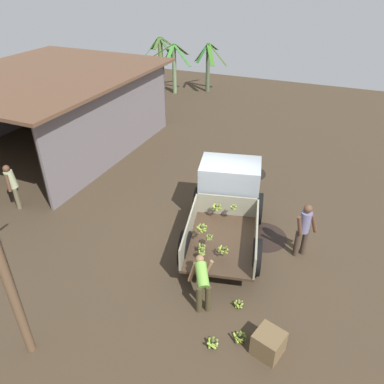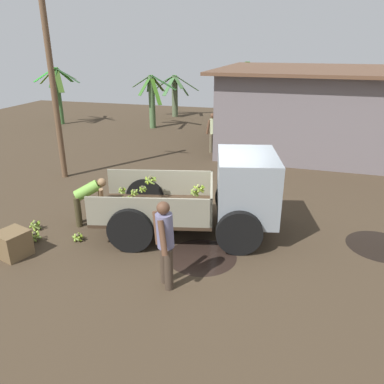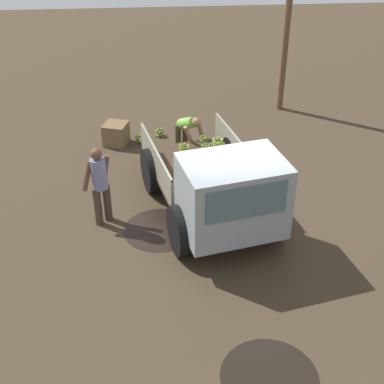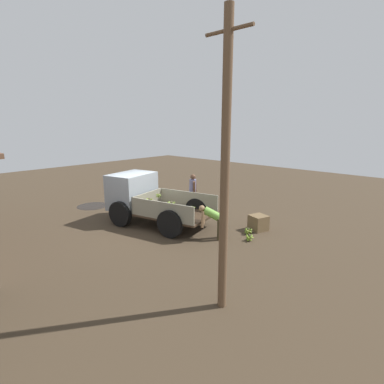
{
  "view_description": "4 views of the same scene",
  "coord_description": "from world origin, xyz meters",
  "px_view_note": "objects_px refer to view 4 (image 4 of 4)",
  "views": [
    {
      "loc": [
        -9.03,
        -2.84,
        7.2
      ],
      "look_at": [
        -0.6,
        0.64,
        1.56
      ],
      "focal_mm": 35.0,
      "sensor_mm": 36.0,
      "label": 1
    },
    {
      "loc": [
        1.8,
        -8.11,
        4.25
      ],
      "look_at": [
        -0.25,
        -0.74,
        1.2
      ],
      "focal_mm": 35.0,
      "sensor_mm": 36.0,
      "label": 2
    },
    {
      "loc": [
        8.94,
        -1.44,
        6.59
      ],
      "look_at": [
        0.43,
        -0.76,
        1.07
      ],
      "focal_mm": 50.0,
      "sensor_mm": 36.0,
      "label": 3
    },
    {
      "loc": [
        -9.13,
        7.15,
        3.98
      ],
      "look_at": [
        -1.42,
        -1.24,
        1.31
      ],
      "focal_mm": 28.0,
      "sensor_mm": 36.0,
      "label": 4
    }
  ],
  "objects_px": {
    "person_foreground_visitor": "(193,191)",
    "banana_bunch_on_ground_0": "(248,231)",
    "wooden_crate_0": "(258,223)",
    "banana_bunch_on_ground_2": "(249,237)",
    "utility_pole": "(225,168)",
    "person_worker_loading": "(213,219)",
    "banana_bunch_on_ground_1": "(223,228)",
    "cargo_truck": "(142,197)"
  },
  "relations": [
    {
      "from": "person_foreground_visitor",
      "to": "wooden_crate_0",
      "type": "height_order",
      "value": "person_foreground_visitor"
    },
    {
      "from": "banana_bunch_on_ground_1",
      "to": "wooden_crate_0",
      "type": "relative_size",
      "value": 0.43
    },
    {
      "from": "person_worker_loading",
      "to": "banana_bunch_on_ground_2",
      "type": "distance_m",
      "value": 1.41
    },
    {
      "from": "utility_pole",
      "to": "wooden_crate_0",
      "type": "bearing_deg",
      "value": -68.41
    },
    {
      "from": "person_worker_loading",
      "to": "banana_bunch_on_ground_1",
      "type": "relative_size",
      "value": 4.69
    },
    {
      "from": "banana_bunch_on_ground_0",
      "to": "wooden_crate_0",
      "type": "relative_size",
      "value": 0.57
    },
    {
      "from": "person_worker_loading",
      "to": "banana_bunch_on_ground_0",
      "type": "relative_size",
      "value": 3.56
    },
    {
      "from": "utility_pole",
      "to": "person_worker_loading",
      "type": "xyz_separation_m",
      "value": [
        2.64,
        -2.96,
        -2.37
      ]
    },
    {
      "from": "banana_bunch_on_ground_0",
      "to": "banana_bunch_on_ground_2",
      "type": "relative_size",
      "value": 1.2
    },
    {
      "from": "cargo_truck",
      "to": "wooden_crate_0",
      "type": "height_order",
      "value": "cargo_truck"
    },
    {
      "from": "utility_pole",
      "to": "banana_bunch_on_ground_2",
      "type": "relative_size",
      "value": 22.02
    },
    {
      "from": "cargo_truck",
      "to": "person_worker_loading",
      "type": "bearing_deg",
      "value": 175.02
    },
    {
      "from": "person_worker_loading",
      "to": "wooden_crate_0",
      "type": "distance_m",
      "value": 2.01
    },
    {
      "from": "cargo_truck",
      "to": "person_foreground_visitor",
      "type": "relative_size",
      "value": 2.59
    },
    {
      "from": "person_foreground_visitor",
      "to": "banana_bunch_on_ground_1",
      "type": "distance_m",
      "value": 2.86
    },
    {
      "from": "person_worker_loading",
      "to": "banana_bunch_on_ground_0",
      "type": "bearing_deg",
      "value": -151.76
    },
    {
      "from": "utility_pole",
      "to": "cargo_truck",
      "type": "bearing_deg",
      "value": -22.76
    },
    {
      "from": "cargo_truck",
      "to": "banana_bunch_on_ground_0",
      "type": "xyz_separation_m",
      "value": [
        -4.07,
        -1.63,
        -0.88
      ]
    },
    {
      "from": "person_foreground_visitor",
      "to": "banana_bunch_on_ground_0",
      "type": "xyz_separation_m",
      "value": [
        -3.45,
        0.77,
        -0.81
      ]
    },
    {
      "from": "person_worker_loading",
      "to": "wooden_crate_0",
      "type": "bearing_deg",
      "value": -142.94
    },
    {
      "from": "cargo_truck",
      "to": "person_worker_loading",
      "type": "distance_m",
      "value": 3.39
    },
    {
      "from": "person_foreground_visitor",
      "to": "banana_bunch_on_ground_2",
      "type": "distance_m",
      "value": 4.1
    },
    {
      "from": "wooden_crate_0",
      "to": "banana_bunch_on_ground_2",
      "type": "bearing_deg",
      "value": 106.01
    },
    {
      "from": "cargo_truck",
      "to": "person_worker_loading",
      "type": "xyz_separation_m",
      "value": [
        -3.35,
        -0.45,
        -0.3
      ]
    },
    {
      "from": "person_foreground_visitor",
      "to": "person_worker_loading",
      "type": "xyz_separation_m",
      "value": [
        -2.73,
        1.95,
        -0.23
      ]
    },
    {
      "from": "utility_pole",
      "to": "banana_bunch_on_ground_1",
      "type": "height_order",
      "value": "utility_pole"
    },
    {
      "from": "utility_pole",
      "to": "person_foreground_visitor",
      "type": "xyz_separation_m",
      "value": [
        5.37,
        -4.91,
        -2.14
      ]
    },
    {
      "from": "banana_bunch_on_ground_0",
      "to": "banana_bunch_on_ground_1",
      "type": "height_order",
      "value": "banana_bunch_on_ground_0"
    },
    {
      "from": "cargo_truck",
      "to": "person_worker_loading",
      "type": "height_order",
      "value": "cargo_truck"
    },
    {
      "from": "cargo_truck",
      "to": "banana_bunch_on_ground_0",
      "type": "distance_m",
      "value": 4.47
    },
    {
      "from": "person_worker_loading",
      "to": "cargo_truck",
      "type": "bearing_deg",
      "value": -22.78
    },
    {
      "from": "person_foreground_visitor",
      "to": "wooden_crate_0",
      "type": "bearing_deg",
      "value": -40.93
    },
    {
      "from": "person_foreground_visitor",
      "to": "banana_bunch_on_ground_0",
      "type": "height_order",
      "value": "person_foreground_visitor"
    },
    {
      "from": "banana_bunch_on_ground_1",
      "to": "utility_pole",
      "type": "bearing_deg",
      "value": 126.54
    },
    {
      "from": "person_foreground_visitor",
      "to": "banana_bunch_on_ground_0",
      "type": "distance_m",
      "value": 3.62
    },
    {
      "from": "banana_bunch_on_ground_1",
      "to": "wooden_crate_0",
      "type": "height_order",
      "value": "wooden_crate_0"
    },
    {
      "from": "cargo_truck",
      "to": "banana_bunch_on_ground_1",
      "type": "relative_size",
      "value": 17.76
    },
    {
      "from": "utility_pole",
      "to": "wooden_crate_0",
      "type": "xyz_separation_m",
      "value": [
        1.89,
        -4.77,
        -2.8
      ]
    },
    {
      "from": "banana_bunch_on_ground_2",
      "to": "wooden_crate_0",
      "type": "bearing_deg",
      "value": -73.99
    },
    {
      "from": "utility_pole",
      "to": "banana_bunch_on_ground_0",
      "type": "relative_size",
      "value": 18.37
    },
    {
      "from": "person_worker_loading",
      "to": "wooden_crate_0",
      "type": "height_order",
      "value": "person_worker_loading"
    },
    {
      "from": "banana_bunch_on_ground_0",
      "to": "banana_bunch_on_ground_2",
      "type": "xyz_separation_m",
      "value": [
        -0.36,
        0.5,
        -0.01
      ]
    }
  ]
}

